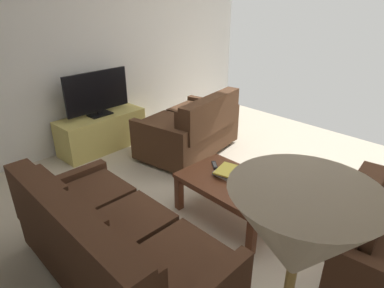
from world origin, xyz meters
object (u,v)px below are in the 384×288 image
(tv_stand, at_px, (102,132))
(tv_remote, at_px, (215,165))
(floor_lamp, at_px, (293,264))
(flat_tv, at_px, (97,93))
(sofa_main, at_px, (111,246))
(coffee_table, at_px, (232,187))
(loveseat_near, at_px, (192,128))
(book_stack, at_px, (228,172))

(tv_stand, bearing_deg, tv_remote, -174.49)
(floor_lamp, relative_size, flat_tv, 1.73)
(sofa_main, xyz_separation_m, coffee_table, (-0.08, -1.30, -0.01))
(floor_lamp, relative_size, tv_remote, 10.87)
(loveseat_near, relative_size, book_stack, 4.86)
(flat_tv, distance_m, book_stack, 2.29)
(floor_lamp, xyz_separation_m, tv_remote, (1.74, -1.63, -1.00))
(sofa_main, height_order, coffee_table, sofa_main)
(loveseat_near, relative_size, flat_tv, 1.61)
(loveseat_near, height_order, book_stack, loveseat_near)
(sofa_main, relative_size, book_stack, 5.86)
(tv_stand, distance_m, flat_tv, 0.58)
(coffee_table, xyz_separation_m, book_stack, (0.11, -0.07, 0.10))
(coffee_table, relative_size, tv_stand, 0.80)
(loveseat_near, xyz_separation_m, flat_tv, (1.01, 0.85, 0.47))
(loveseat_near, xyz_separation_m, tv_remote, (-1.03, 0.65, 0.06))
(coffee_table, xyz_separation_m, floor_lamp, (-1.42, 1.54, 1.08))
(sofa_main, height_order, book_stack, sofa_main)
(loveseat_near, height_order, flat_tv, flat_tv)
(book_stack, distance_m, tv_remote, 0.22)
(flat_tv, xyz_separation_m, tv_remote, (-2.04, -0.20, -0.41))
(tv_stand, bearing_deg, flat_tv, 121.89)
(book_stack, bearing_deg, coffee_table, 147.93)
(tv_stand, relative_size, book_stack, 4.01)
(flat_tv, xyz_separation_m, book_stack, (-2.25, -0.17, -0.39))
(loveseat_near, xyz_separation_m, coffee_table, (-1.36, 0.75, -0.01))
(sofa_main, distance_m, flat_tv, 2.62)
(tv_remote, bearing_deg, coffee_table, 163.21)
(floor_lamp, bearing_deg, flat_tv, -20.82)
(sofa_main, xyz_separation_m, loveseat_near, (1.27, -2.05, 0.00))
(loveseat_near, distance_m, floor_lamp, 3.75)
(sofa_main, bearing_deg, coffee_table, -93.66)
(loveseat_near, height_order, tv_stand, loveseat_near)
(sofa_main, xyz_separation_m, book_stack, (0.03, -1.37, 0.08))
(sofa_main, distance_m, coffee_table, 1.31)
(coffee_table, distance_m, tv_stand, 2.37)
(tv_stand, bearing_deg, book_stack, -175.71)
(book_stack, bearing_deg, loveseat_near, -28.48)
(book_stack, height_order, tv_remote, book_stack)
(sofa_main, relative_size, loveseat_near, 1.21)
(tv_stand, relative_size, flat_tv, 1.32)
(sofa_main, distance_m, tv_remote, 1.42)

